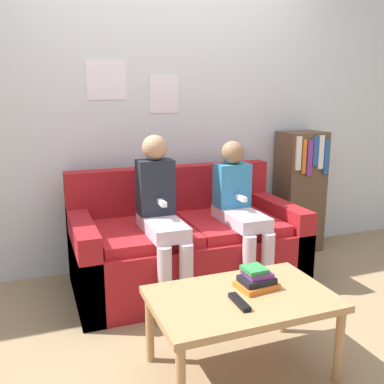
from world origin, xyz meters
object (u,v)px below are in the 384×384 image
person_left (161,211)px  tv_remote (239,302)px  coffee_table (242,304)px  bookshelf (299,191)px  person_right (240,208)px  couch (185,246)px

person_left → tv_remote: person_left is taller
coffee_table → bookshelf: size_ratio=0.84×
person_right → person_left: bearing=179.1°
person_left → couch: bearing=39.1°
coffee_table → bookshelf: bearing=47.4°
person_left → person_right: 0.58m
couch → person_left: person_left is taller
person_left → bookshelf: bearing=19.6°
coffee_table → bookshelf: bookshelf is taller
person_right → tv_remote: (-0.49, -0.96, -0.17)m
couch → tv_remote: (-0.15, -1.16, 0.14)m
person_right → tv_remote: person_right is taller
couch → person_right: person_right is taller
couch → coffee_table: (-0.10, -1.09, 0.08)m
bookshelf → tv_remote: bearing=-132.3°
coffee_table → person_right: person_right is taller
couch → person_right: size_ratio=1.53×
tv_remote → bookshelf: size_ratio=0.16×
tv_remote → person_left: bearing=96.1°
person_right → bookshelf: size_ratio=0.99×
couch → tv_remote: couch is taller
person_right → bookshelf: bookshelf is taller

